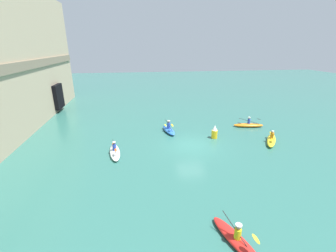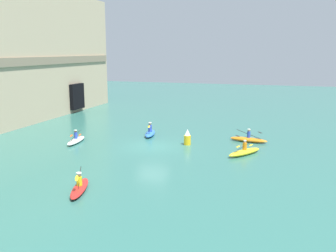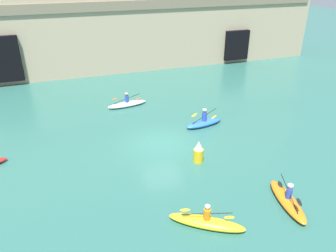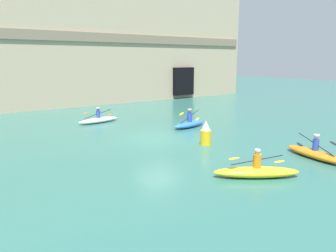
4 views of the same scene
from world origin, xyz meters
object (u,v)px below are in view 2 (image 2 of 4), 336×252
Objects in this scene: kayak_blue at (150,133)px; kayak_orange at (249,139)px; kayak_white at (76,140)px; kayak_red at (80,187)px; kayak_yellow at (244,152)px; marker_buoy at (187,138)px.

kayak_blue is 8.87m from kayak_orange.
kayak_white is 14.72m from kayak_orange.
kayak_red is 1.04× the size of kayak_yellow.
kayak_white is 1.10× the size of kayak_blue.
marker_buoy is (2.09, -9.22, 0.39)m from kayak_white.
kayak_blue is at bearing 122.27° from kayak_white.
kayak_yellow reaches higher than kayak_white.
kayak_orange is at bearing 35.39° from kayak_yellow.
kayak_yellow is 1.08× the size of kayak_blue.
kayak_orange is at bearing 100.20° from kayak_white.
kayak_orange is 5.40m from marker_buoy.
kayak_white is 0.99× the size of kayak_orange.
marker_buoy reaches higher than kayak_yellow.
marker_buoy is (-2.24, -4.09, 0.35)m from kayak_blue.
kayak_red is 1.12× the size of kayak_blue.
kayak_red is at bearing 23.69° from kayak_white.
kayak_red reaches higher than kayak_white.
kayak_red is 2.50× the size of marker_buoy.
marker_buoy reaches higher than kayak_red.
kayak_yellow is 2.41× the size of marker_buoy.
kayak_white is at bearing 119.55° from kayak_blue.
marker_buoy is at bearing 94.88° from kayak_white.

